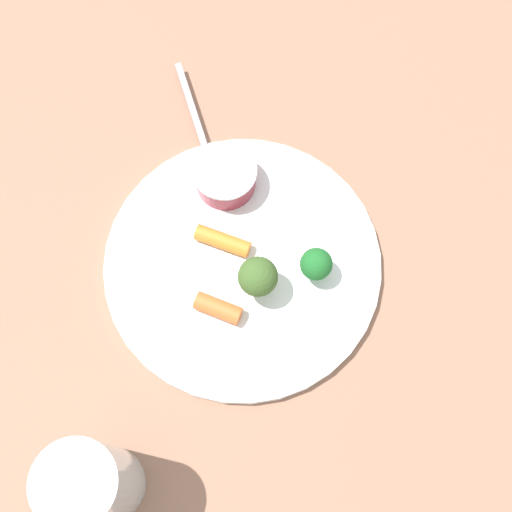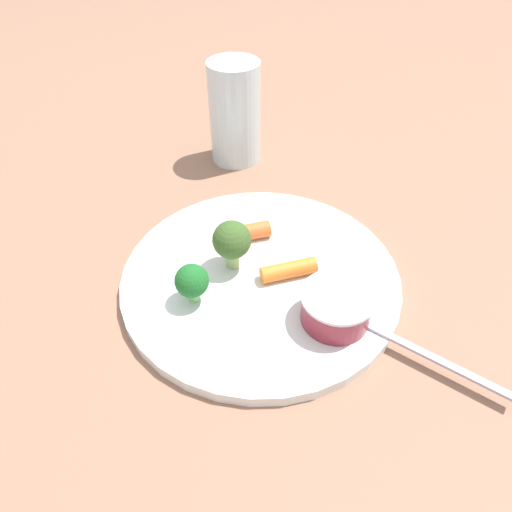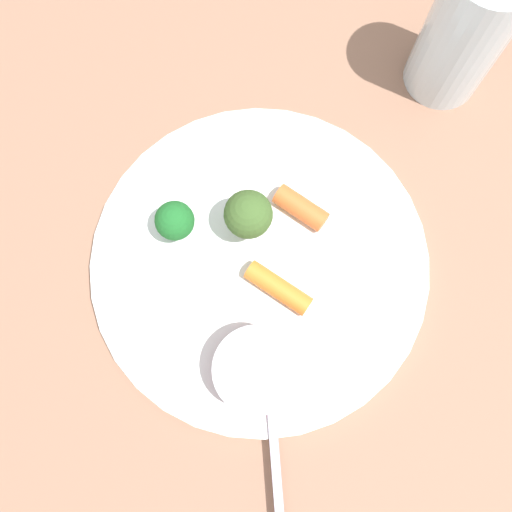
# 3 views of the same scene
# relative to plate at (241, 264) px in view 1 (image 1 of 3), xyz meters

# --- Properties ---
(ground_plane) EXTENTS (2.40, 2.40, 0.00)m
(ground_plane) POSITION_rel_plate_xyz_m (0.00, 0.00, -0.01)
(ground_plane) COLOR #956A52
(plate) EXTENTS (0.27, 0.27, 0.01)m
(plate) POSITION_rel_plate_xyz_m (0.00, 0.00, 0.00)
(plate) COLOR white
(plate) RESTS_ON ground_plane
(sauce_cup) EXTENTS (0.06, 0.06, 0.03)m
(sauce_cup) POSITION_rel_plate_xyz_m (-0.01, 0.09, 0.02)
(sauce_cup) COLOR maroon
(sauce_cup) RESTS_ON plate
(broccoli_floret_0) EXTENTS (0.03, 0.03, 0.04)m
(broccoli_floret_0) POSITION_rel_plate_xyz_m (0.07, -0.01, 0.03)
(broccoli_floret_0) COLOR #89C271
(broccoli_floret_0) RESTS_ON plate
(broccoli_floret_1) EXTENTS (0.04, 0.04, 0.05)m
(broccoli_floret_1) POSITION_rel_plate_xyz_m (0.01, -0.03, 0.04)
(broccoli_floret_1) COLOR #98B26D
(broccoli_floret_1) RESTS_ON plate
(carrot_stick_0) EXTENTS (0.06, 0.04, 0.02)m
(carrot_stick_0) POSITION_rel_plate_xyz_m (-0.02, 0.02, 0.01)
(carrot_stick_0) COLOR orange
(carrot_stick_0) RESTS_ON plate
(carrot_stick_1) EXTENTS (0.05, 0.03, 0.02)m
(carrot_stick_1) POSITION_rel_plate_xyz_m (-0.03, -0.05, 0.01)
(carrot_stick_1) COLOR orange
(carrot_stick_1) RESTS_ON plate
(fork) EXTENTS (0.05, 0.17, 0.00)m
(fork) POSITION_rel_plate_xyz_m (-0.04, 0.14, 0.01)
(fork) COLOR #B0ABC1
(fork) RESTS_ON plate
(drinking_glass) EXTENTS (0.07, 0.07, 0.13)m
(drinking_glass) POSITION_rel_plate_xyz_m (-0.13, -0.20, 0.06)
(drinking_glass) COLOR silver
(drinking_glass) RESTS_ON ground_plane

